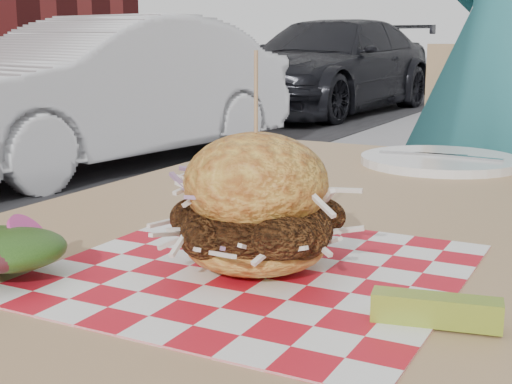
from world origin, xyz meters
TOP-DOWN VIEW (x-y plane):
  - car_white at (-3.60, 3.22)m, footprint 1.69×3.62m
  - car_dark at (-3.60, 7.94)m, footprint 2.09×4.40m
  - patio_table at (-0.28, -0.32)m, footprint 0.80×1.20m
  - patio_chair at (-0.26, 0.70)m, footprint 0.49×0.50m
  - paper_liner at (-0.29, -0.54)m, footprint 0.36×0.36m
  - sandwich at (-0.29, -0.54)m, footprint 0.18×0.18m
  - pickle_spear at (-0.11, -0.60)m, footprint 0.10×0.04m
  - side_salad at (-0.49, -0.66)m, footprint 0.13×0.14m
  - place_setting at (-0.28, 0.12)m, footprint 0.27×0.27m

SIDE VIEW (x-z plane):
  - patio_chair at x=-0.26m, z-range 0.08..1.03m
  - car_white at x=-3.60m, z-range 0.00..1.15m
  - car_dark at x=-3.60m, z-range 0.00..1.24m
  - patio_table at x=-0.28m, z-range 0.30..1.05m
  - paper_liner at x=-0.29m, z-range 0.75..0.75m
  - place_setting at x=-0.28m, z-range 0.75..0.77m
  - pickle_spear at x=-0.11m, z-range 0.75..0.77m
  - side_salad at x=-0.49m, z-range 0.74..0.79m
  - sandwich at x=-0.29m, z-range 0.71..0.91m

